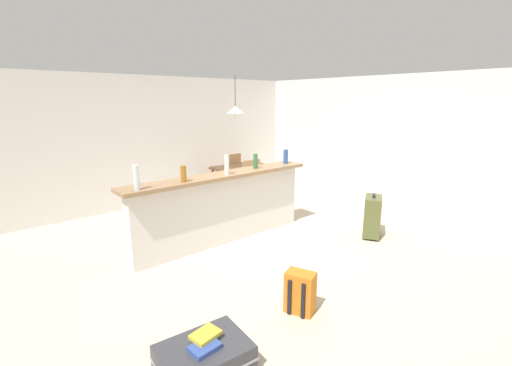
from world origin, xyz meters
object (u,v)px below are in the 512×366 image
Objects in this scene: bottle_blue at (286,156)px; dining_chair_near_partition at (254,182)px; pendant_lamp at (235,110)px; book_stack at (205,342)px; bottle_amber at (183,174)px; dining_chair_far_side at (231,172)px; bottle_green at (255,161)px; bottle_clear at (136,178)px; dining_table at (242,171)px; backpack_orange at (300,293)px; bottle_white at (227,165)px; suitcase_upright_olive at (372,216)px; suitcase_flat_charcoal at (204,358)px.

dining_chair_near_partition is (0.14, 0.96, -0.63)m from bottle_blue.
book_stack is at bearing -130.36° from pendant_lamp.
bottle_blue is 1.16m from dining_chair_near_partition.
dining_chair_far_side is at bearing 42.61° from bottle_amber.
bottle_green is at bearing -116.43° from dining_chair_far_side.
dining_table is at bearing 29.08° from bottle_clear.
pendant_lamp is 1.79× the size of backpack_orange.
bottle_white is 0.30× the size of dining_chair_far_side.
dining_table is (2.78, 1.55, -0.53)m from bottle_clear.
bottle_clear is 1.29m from bottle_white.
suitcase_upright_olive is at bearing -46.54° from bottle_green.
bottle_clear is 0.27× the size of dining_table.
bottle_amber reaches higher than dining_table.
book_stack is at bearing -19.62° from suitcase_flat_charcoal.
book_stack is (-0.30, -1.88, -0.92)m from bottle_clear.
bottle_clear is 2.18m from suitcase_flat_charcoal.
bottle_blue is 0.78× the size of book_stack.
bottle_clear is at bearing 80.99° from book_stack.
dining_chair_far_side is at bearing 51.34° from book_stack.
dining_chair_far_side is (0.34, 2.00, -0.63)m from bottle_blue.
suitcase_upright_olive reaches higher than backpack_orange.
bottle_clear reaches higher than bottle_blue.
bottle_amber is at bearing -179.78° from bottle_white.
bottle_green is 0.34× the size of suitcase_upright_olive.
dining_chair_near_partition is 1.39× the size of suitcase_upright_olive.
bottle_green is at bearing -179.44° from bottle_blue.
bottle_clear is 0.61m from bottle_amber.
pendant_lamp is 1.12× the size of suitcase_upright_olive.
book_stack is at bearing -130.07° from bottle_white.
bottle_amber is at bearing 63.88° from suitcase_flat_charcoal.
dining_table is (2.17, 1.53, -0.49)m from bottle_amber.
bottle_green reaches higher than dining_table.
bottle_white is at bearing 76.11° from backpack_orange.
bottle_green reaches higher than dining_chair_far_side.
bottle_amber reaches higher than suitcase_flat_charcoal.
bottle_clear is 1.89m from bottle_green.
bottle_blue is at bearing 0.56° from bottle_green.
dining_table is at bearing 58.45° from bottle_green.
bottle_blue is at bearing -99.16° from dining_table.
bottle_white reaches higher than book_stack.
bottle_amber is 0.76× the size of bottle_white.
dining_table is at bearing 35.30° from bottle_amber.
pendant_lamp is at bearing -113.10° from dining_chair_far_side.
dining_chair_near_partition is at bearing 21.58° from bottle_clear.
bottle_green is 2.33m from dining_chair_far_side.
dining_table is (1.49, 1.53, -0.52)m from bottle_white.
bottle_blue is at bearing 113.70° from suitcase_upright_olive.
pendant_lamp reaches higher than bottle_green.
bottle_green is 0.20× the size of dining_table.
bottle_green is 2.38m from backpack_orange.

